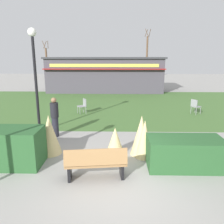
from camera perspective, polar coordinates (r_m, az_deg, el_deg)
ground_plane at (r=6.40m, az=1.43°, el=-17.62°), size 80.00×80.00×0.00m
lawn_patch at (r=16.16m, az=1.39°, el=1.90°), size 36.00×12.00×0.01m
park_bench at (r=6.40m, az=-4.10°, el=-12.73°), size 1.75×0.72×0.95m
hedge_left at (r=7.90m, az=-25.89°, el=-7.97°), size 2.45×1.10×1.18m
hedge_right at (r=7.39m, az=17.88°, el=-9.77°), size 2.28×1.10×0.93m
ornamental_grass_behind_left at (r=8.20m, az=-15.49°, el=-5.50°), size 0.80×0.80×1.39m
ornamental_grass_behind_right at (r=7.89m, az=7.39°, el=-5.82°), size 0.73×0.73×1.40m
ornamental_grass_behind_center at (r=7.70m, az=8.20°, el=-6.75°), size 0.61×0.61×1.30m
ornamental_grass_behind_far at (r=7.88m, az=0.78°, el=-7.37°), size 0.66×0.66×0.98m
lamppost_mid at (r=10.39m, az=-18.85°, el=10.19°), size 0.36×0.36×4.49m
food_kiosk at (r=22.54m, az=-1.71°, el=9.51°), size 11.13×4.41×3.29m
cafe_chair_west at (r=13.64m, az=-7.32°, el=1.81°), size 0.60×0.60×0.89m
cafe_chair_east at (r=14.23m, az=20.21°, el=1.57°), size 0.61×0.61×0.89m
person_strolling at (r=9.82m, az=-14.23°, el=-1.22°), size 0.34×0.34×1.69m
parked_car_west_slot at (r=31.04m, az=-9.61°, el=8.63°), size 4.24×2.14×1.20m
tree_left_bg at (r=36.70m, az=-16.14°, el=11.90°), size 0.91×0.96×5.65m
tree_right_bg at (r=36.84m, az=8.77°, el=13.66°), size 0.91×0.96×7.43m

